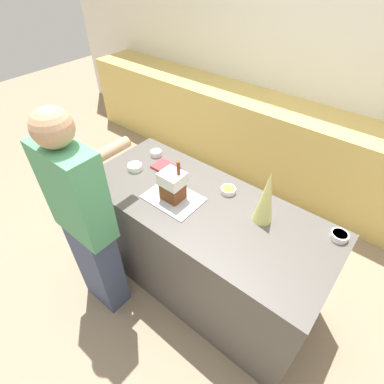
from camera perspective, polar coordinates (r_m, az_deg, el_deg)
The scene contains 13 objects.
ground_plane at distance 2.77m, azimuth 1.70°, elevation -16.24°, with size 12.00×12.00×0.00m, color gray.
wall_back at distance 3.48m, azimuth 24.35°, elevation 20.62°, with size 8.00×0.05×2.60m.
back_cabinet_block at distance 3.54m, azimuth 18.93°, elevation 7.18°, with size 6.00×0.60×0.96m.
kitchen_island at distance 2.40m, azimuth 1.92°, elevation -10.36°, with size 1.83×0.78×0.91m.
baking_tray at distance 2.11m, azimuth -3.59°, elevation -1.15°, with size 0.39×0.29×0.01m.
gingerbread_house at distance 2.03m, azimuth -3.71°, elevation 1.33°, with size 0.16×0.14×0.31m.
decorative_tree at distance 1.88m, azimuth 13.98°, elevation -0.94°, with size 0.13×0.13×0.39m.
candy_bowl_near_tray_left at distance 2.16m, azimuth 6.93°, elevation 0.39°, with size 0.11×0.11×0.04m.
candy_bowl_near_tray_right at distance 2.40m, azimuth -10.84°, elevation 4.74°, with size 0.11×0.11×0.04m.
candy_bowl_beside_tree at distance 2.04m, azimuth 26.25°, elevation -7.46°, with size 0.11×0.11×0.04m.
candy_bowl_far_right at distance 2.53m, azimuth -6.87°, elevation 7.39°, with size 0.09×0.09×0.04m.
cookbook at distance 2.38m, azimuth -5.04°, elevation 4.69°, with size 0.20×0.14×0.02m.
person at distance 2.11m, azimuth -19.58°, elevation -5.56°, with size 0.45×0.56×1.69m.
Camera 1 is at (0.88, -1.20, 2.33)m, focal length 28.00 mm.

